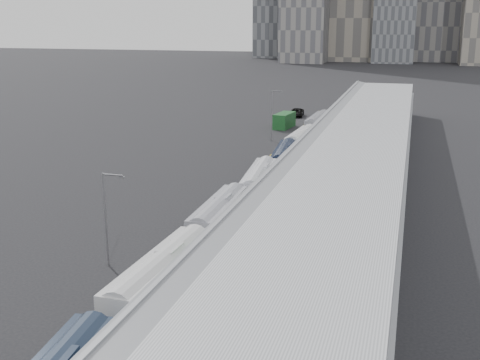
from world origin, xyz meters
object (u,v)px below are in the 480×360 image
at_px(shipping_container, 284,120).
at_px(suv, 297,112).
at_px(bus_6, 301,143).
at_px(bus_2, 162,284).
at_px(bus_3, 219,220).
at_px(bus_5, 284,160).
at_px(street_lamp_near, 107,213).
at_px(bus_4, 259,185).
at_px(street_lamp_far, 273,112).
at_px(bus_7, 318,126).

height_order(shipping_container, suv, shipping_container).
xyz_separation_m(bus_6, shipping_container, (-7.29, 21.41, -0.06)).
relative_size(bus_2, bus_3, 1.10).
bearing_deg(bus_5, bus_6, 84.53).
height_order(bus_5, street_lamp_near, street_lamp_near).
height_order(bus_4, street_lamp_near, street_lamp_near).
xyz_separation_m(street_lamp_near, suv, (-0.35, 86.43, -3.91)).
height_order(bus_2, bus_4, bus_2).
xyz_separation_m(bus_3, suv, (-7.00, 76.63, -0.69)).
bearing_deg(street_lamp_near, bus_2, -38.17).
bearing_deg(bus_4, suv, 91.42).
xyz_separation_m(bus_2, street_lamp_near, (-7.29, 5.73, 3.07)).
distance_m(bus_3, street_lamp_far, 48.47).
bearing_deg(bus_2, shipping_container, 97.05).
xyz_separation_m(bus_3, bus_7, (0.82, 56.61, 0.01)).
bearing_deg(street_lamp_far, bus_6, -50.13).
bearing_deg(bus_6, bus_4, -87.08).
bearing_deg(bus_7, street_lamp_far, -125.49).
relative_size(bus_7, street_lamp_far, 1.44).
bearing_deg(bus_4, bus_3, -98.11).
xyz_separation_m(shipping_container, suv, (-0.42, 15.00, -0.58)).
relative_size(bus_3, bus_4, 0.98).
bearing_deg(bus_4, bus_5, 84.28).
distance_m(bus_5, street_lamp_near, 38.12).
relative_size(bus_2, bus_5, 1.14).
relative_size(bus_7, suv, 2.05).
xyz_separation_m(bus_3, bus_4, (0.62, 13.48, 0.02)).
height_order(bus_2, street_lamp_far, street_lamp_far).
relative_size(bus_2, bus_4, 1.08).
distance_m(bus_2, bus_3, 15.54).
relative_size(bus_5, suv, 1.98).
height_order(bus_6, bus_7, bus_7).
bearing_deg(street_lamp_far, bus_2, -84.22).
bearing_deg(bus_4, street_lamp_near, -112.80).
distance_m(bus_7, street_lamp_near, 66.90).
bearing_deg(suv, shipping_container, -93.58).
distance_m(bus_5, shipping_container, 34.93).
height_order(bus_3, shipping_container, bus_3).
bearing_deg(suv, bus_4, -88.31).
distance_m(bus_3, suv, 76.96).
bearing_deg(shipping_container, suv, 98.67).
bearing_deg(street_lamp_near, shipping_container, 89.95).
distance_m(bus_5, suv, 49.77).
distance_m(bus_5, bus_7, 29.14).
relative_size(bus_2, bus_7, 1.09).
height_order(street_lamp_far, shipping_container, street_lamp_far).
bearing_deg(bus_6, street_lamp_near, -95.25).
height_order(street_lamp_near, street_lamp_far, street_lamp_far).
xyz_separation_m(bus_6, suv, (-7.71, 36.41, -0.64)).
xyz_separation_m(bus_4, suv, (-7.62, 63.16, -0.71)).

